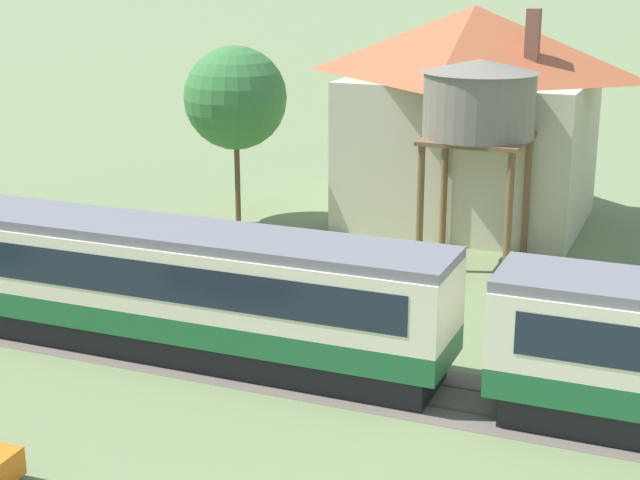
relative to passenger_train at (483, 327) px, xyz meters
name	(u,v)px	position (x,y,z in m)	size (l,w,h in m)	color
passenger_train	(483,327)	(0.00, 0.00, 0.00)	(82.42, 3.04, 4.05)	#1E6033
railway_track	(246,363)	(-7.24, 0.00, -2.24)	(132.66, 3.60, 0.04)	#665B51
station_house_terracotta_roof	(471,112)	(-5.13, 18.81, 2.84)	(11.21, 9.51, 9.82)	beige
water_tower	(479,102)	(-3.29, 12.45, 4.26)	(4.53, 4.53, 8.16)	brown
yard_tree_0	(235,98)	(-14.83, 14.46, 3.54)	(4.63, 4.63, 8.11)	brown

